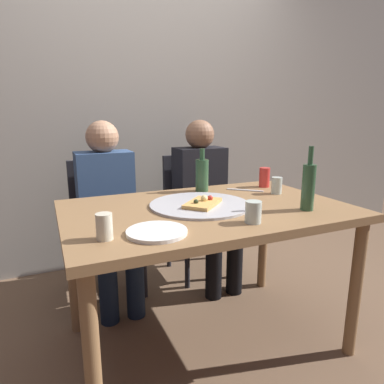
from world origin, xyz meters
name	(u,v)px	position (x,y,z in m)	size (l,w,h in m)	color
ground_plane	(206,340)	(0.00, 0.00, 0.00)	(8.00, 8.00, 0.00)	brown
back_wall	(137,102)	(0.00, 1.28, 1.30)	(6.00, 0.10, 2.60)	gray
dining_table	(207,223)	(0.00, 0.00, 0.67)	(1.39, 0.89, 0.76)	olive
pizza_tray	(200,205)	(-0.03, 0.03, 0.76)	(0.51, 0.51, 0.01)	#ADADB2
pizza_slice_last	(203,203)	(-0.02, 0.00, 0.78)	(0.25, 0.25, 0.05)	tan
wine_bottle	(308,186)	(0.41, -0.24, 0.88)	(0.06, 0.06, 0.31)	#2D5133
beer_bottle	(202,175)	(0.13, 0.33, 0.86)	(0.08, 0.08, 0.25)	#2D5133
tumbler_near	(277,185)	(0.49, 0.10, 0.81)	(0.06, 0.06, 0.10)	#B7C6BC
tumbler_far	(253,212)	(0.07, -0.30, 0.81)	(0.07, 0.07, 0.09)	#B7C6BC
wine_glass	(104,227)	(-0.54, -0.25, 0.81)	(0.06, 0.06, 0.10)	beige
soda_can	(264,177)	(0.54, 0.28, 0.82)	(0.07, 0.07, 0.12)	red
plate_stack	(157,232)	(-0.35, -0.27, 0.77)	(0.24, 0.24, 0.02)	white
table_knife	(245,190)	(0.37, 0.23, 0.76)	(0.22, 0.02, 0.01)	#B7B7BC
chair_left	(105,217)	(-0.37, 0.85, 0.51)	(0.44, 0.44, 0.90)	black
chair_right	(196,206)	(0.32, 0.85, 0.51)	(0.44, 0.44, 0.90)	black
guest_in_sweater	(108,204)	(-0.37, 0.69, 0.64)	(0.36, 0.56, 1.17)	navy
guest_in_beanie	(205,194)	(0.32, 0.69, 0.64)	(0.36, 0.56, 1.17)	black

